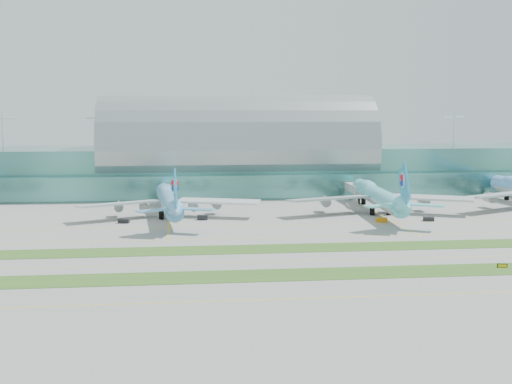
{
  "coord_description": "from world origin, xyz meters",
  "views": [
    {
      "loc": [
        -27.74,
        -184.47,
        38.18
      ],
      "look_at": [
        0.0,
        55.0,
        9.0
      ],
      "focal_mm": 50.0,
      "sensor_mm": 36.0,
      "label": 1
    }
  ],
  "objects": [
    {
      "name": "taxiline_c",
      "position": [
        0.0,
        18.0,
        0.01
      ],
      "size": [
        420.0,
        0.35,
        0.01
      ],
      "primitive_type": "cube",
      "color": "yellow",
      "rests_on": "ground"
    },
    {
      "name": "terminal",
      "position": [
        0.01,
        128.79,
        14.23
      ],
      "size": [
        340.0,
        69.1,
        36.0
      ],
      "color": "#3D7A75",
      "rests_on": "ground"
    },
    {
      "name": "taxiline_d",
      "position": [
        0.0,
        40.0,
        0.01
      ],
      "size": [
        420.0,
        0.35,
        0.01
      ],
      "primitive_type": "cube",
      "color": "yellow",
      "rests_on": "ground"
    },
    {
      "name": "taxiline_a",
      "position": [
        0.0,
        -48.0,
        0.01
      ],
      "size": [
        420.0,
        0.35,
        0.01
      ],
      "primitive_type": "cube",
      "color": "yellow",
      "rests_on": "ground"
    },
    {
      "name": "grass_strip_near",
      "position": [
        0.0,
        -28.0,
        0.04
      ],
      "size": [
        420.0,
        12.0,
        0.08
      ],
      "primitive_type": "cube",
      "color": "#2D591E",
      "rests_on": "ground"
    },
    {
      "name": "gse_f",
      "position": [
        56.54,
        42.13,
        0.68
      ],
      "size": [
        3.93,
        2.57,
        1.37
      ],
      "primitive_type": "cube",
      "rotation": [
        0.0,
        0.0,
        -0.24
      ],
      "color": "black",
      "rests_on": "ground"
    },
    {
      "name": "grass_strip_far",
      "position": [
        0.0,
        2.0,
        0.04
      ],
      "size": [
        420.0,
        12.0,
        0.08
      ],
      "primitive_type": "cube",
      "color": "#2D591E",
      "rests_on": "ground"
    },
    {
      "name": "ground",
      "position": [
        0.0,
        0.0,
        0.0
      ],
      "size": [
        700.0,
        700.0,
        0.0
      ],
      "primitive_type": "plane",
      "color": "gray",
      "rests_on": "ground"
    },
    {
      "name": "taxiline_b",
      "position": [
        0.0,
        -14.0,
        0.01
      ],
      "size": [
        420.0,
        0.35,
        0.01
      ],
      "primitive_type": "cube",
      "color": "yellow",
      "rests_on": "ground"
    },
    {
      "name": "airliner_c",
      "position": [
        44.61,
        61.06,
        6.48
      ],
      "size": [
        67.16,
        76.28,
        20.99
      ],
      "rotation": [
        0.0,
        0.0,
        -0.05
      ],
      "color": "#66D5E2",
      "rests_on": "ground"
    },
    {
      "name": "gse_c",
      "position": [
        -44.32,
        49.58,
        0.69
      ],
      "size": [
        3.86,
        2.66,
        1.38
      ],
      "primitive_type": "cube",
      "rotation": [
        0.0,
        0.0,
        -0.22
      ],
      "color": "black",
      "rests_on": "ground"
    },
    {
      "name": "gse_d",
      "position": [
        -18.39,
        53.21,
        0.82
      ],
      "size": [
        3.63,
        2.14,
        1.64
      ],
      "primitive_type": "cube",
      "rotation": [
        0.0,
        0.0,
        -0.11
      ],
      "color": "black",
      "rests_on": "ground"
    },
    {
      "name": "airliner_b",
      "position": [
        -29.65,
        60.66,
        6.07
      ],
      "size": [
        62.92,
        71.59,
        19.69
      ],
      "rotation": [
        0.0,
        0.0,
        0.07
      ],
      "color": "#63AADB",
      "rests_on": "ground"
    },
    {
      "name": "gse_e",
      "position": [
        40.25,
        41.64,
        0.75
      ],
      "size": [
        3.86,
        2.32,
        1.49
      ],
      "primitive_type": "cube",
      "rotation": [
        0.0,
        0.0,
        -0.15
      ],
      "color": "#C0720B",
      "rests_on": "ground"
    },
    {
      "name": "taxiway_sign_east",
      "position": [
        49.41,
        -26.75,
        0.49
      ],
      "size": [
        2.34,
        0.86,
        1.0
      ],
      "rotation": [
        0.0,
        0.0,
        -0.26
      ],
      "color": "black",
      "rests_on": "ground"
    }
  ]
}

